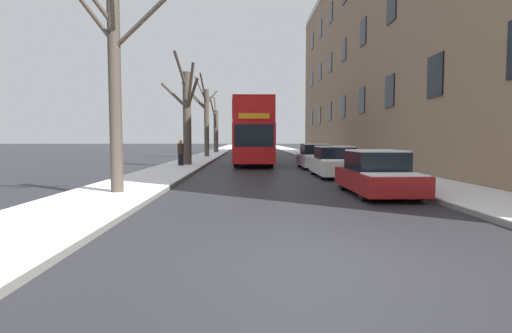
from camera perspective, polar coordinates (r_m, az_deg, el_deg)
ground_plane at (r=6.11m, az=10.81°, el=-12.99°), size 320.00×320.00×0.00m
sidewalk_left at (r=58.89m, az=-5.33°, el=2.23°), size 2.91×130.00×0.16m
sidewalk_right at (r=59.11m, az=5.22°, el=2.24°), size 2.91×130.00×0.16m
terrace_facade_right at (r=34.14m, az=21.29°, el=15.64°), size 9.10×49.94×17.74m
bare_tree_left_0 at (r=12.92m, az=-19.50°, el=10.82°), size 3.48×1.74×6.45m
bare_tree_left_1 at (r=26.03m, az=-9.90°, el=7.43°), size 3.04×3.55×7.14m
bare_tree_left_2 at (r=38.52m, az=-7.26°, el=6.95°), size 3.49×3.19×7.90m
bare_tree_left_3 at (r=51.28m, az=-5.78°, el=5.47°), size 1.02×3.95×7.27m
double_decker_bus at (r=28.46m, az=-0.47°, el=5.29°), size 2.57×10.87×4.36m
parked_car_0 at (r=13.30m, az=16.88°, el=-1.07°), size 1.79×4.14×1.43m
parked_car_1 at (r=19.21m, az=11.19°, el=0.55°), size 1.84×4.08×1.46m
parked_car_2 at (r=24.58m, az=8.44°, el=1.33°), size 1.78×4.06×1.50m
oncoming_van at (r=48.77m, az=-2.09°, el=3.27°), size 1.95×4.97×2.29m
pedestrian_left_sidewalk at (r=25.06m, az=-10.71°, el=1.98°), size 0.38×0.38×1.75m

